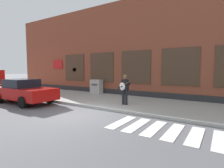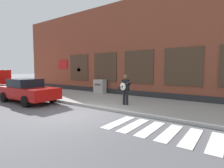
% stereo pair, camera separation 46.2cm
% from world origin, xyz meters
% --- Properties ---
extents(ground_plane, '(160.00, 160.00, 0.00)m').
position_xyz_m(ground_plane, '(0.00, 0.00, 0.00)').
color(ground_plane, '#56565B').
extents(sidewalk, '(28.00, 4.63, 0.15)m').
position_xyz_m(sidewalk, '(0.00, 3.73, 0.07)').
color(sidewalk, '#9E9E99').
rests_on(sidewalk, ground).
extents(building_backdrop, '(28.00, 4.06, 7.43)m').
position_xyz_m(building_backdrop, '(-0.00, 8.03, 3.71)').
color(building_backdrop, brown).
rests_on(building_backdrop, ground).
extents(crosswalk, '(5.20, 1.90, 0.01)m').
position_xyz_m(crosswalk, '(4.55, 0.11, 0.01)').
color(crosswalk, silver).
rests_on(crosswalk, ground).
extents(red_car, '(4.60, 1.99, 1.53)m').
position_xyz_m(red_car, '(-5.10, 0.29, 0.77)').
color(red_car, '#B20F0C').
rests_on(red_car, ground).
extents(busker, '(0.72, 0.54, 1.69)m').
position_xyz_m(busker, '(0.89, 2.67, 1.10)').
color(busker, black).
rests_on(busker, sidewalk).
extents(utility_box, '(0.99, 0.60, 1.15)m').
position_xyz_m(utility_box, '(-3.36, 5.59, 0.72)').
color(utility_box, '#ADADA8').
rests_on(utility_box, sidewalk).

